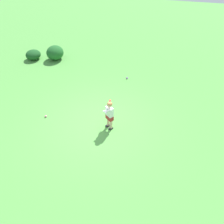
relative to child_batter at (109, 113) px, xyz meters
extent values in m
plane|color=#519942|center=(-0.49, 0.11, -0.65)|extent=(40.00, 40.00, 0.00)
cube|color=#232328|center=(0.07, -0.07, -0.63)|extent=(0.16, 0.17, 0.05)
cylinder|color=#DBB28E|center=(0.08, -0.06, -0.44)|extent=(0.09, 0.09, 0.34)
cube|color=#232328|center=(-0.07, 0.03, -0.63)|extent=(0.16, 0.17, 0.05)
cylinder|color=#DBB28E|center=(-0.06, 0.04, -0.44)|extent=(0.09, 0.09, 0.34)
cube|color=maroon|center=(0.01, -0.01, -0.19)|extent=(0.31, 0.28, 0.16)
cube|color=white|center=(0.01, -0.01, 0.06)|extent=(0.29, 0.27, 0.34)
sphere|color=#DBB28E|center=(0.01, -0.01, 0.34)|extent=(0.17, 0.17, 0.17)
ellipsoid|color=olive|center=(0.01, 0.00, 0.37)|extent=(0.24, 0.24, 0.11)
sphere|color=red|center=(-0.07, -0.12, 0.15)|extent=(0.04, 0.04, 0.04)
cylinder|color=black|center=(-0.08, -0.03, 0.16)|extent=(0.03, 0.14, 0.05)
cylinder|color=red|center=(-0.08, 0.21, 0.20)|extent=(0.07, 0.35, 0.11)
sphere|color=red|center=(-0.08, 0.38, 0.22)|extent=(0.07, 0.07, 0.07)
cylinder|color=white|center=(-0.03, -0.11, 0.16)|extent=(0.31, 0.12, 0.14)
cylinder|color=white|center=(-0.08, -0.07, 0.16)|extent=(0.11, 0.31, 0.14)
sphere|color=pink|center=(-2.40, -0.12, -0.61)|extent=(0.08, 0.08, 0.08)
sphere|color=purple|center=(-0.11, 3.33, -0.61)|extent=(0.08, 0.08, 0.08)
ellipsoid|color=#194C1E|center=(-5.41, 3.99, -0.40)|extent=(0.77, 0.81, 0.49)
ellipsoid|color=#1E5B23|center=(-4.26, 4.30, -0.29)|extent=(0.87, 0.97, 0.73)
camera|label=1|loc=(1.49, -4.99, 4.41)|focal=33.37mm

